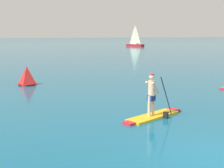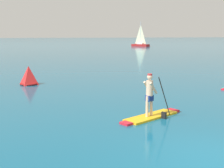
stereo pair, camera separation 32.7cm
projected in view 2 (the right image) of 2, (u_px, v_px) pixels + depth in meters
ground at (222, 160)px, 7.80m from camera, size 440.00×440.00×0.00m
paddleboarder_mid_center at (151, 107)px, 11.67m from camera, size 2.87×1.91×1.78m
race_marker_buoy at (29, 76)px, 19.21m from camera, size 1.22×1.22×1.19m
sailboat_right_horizon at (140, 43)px, 75.14m from camera, size 3.78×4.77×6.12m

